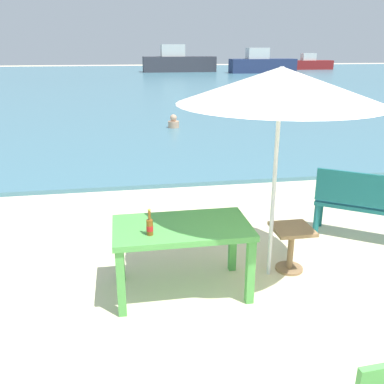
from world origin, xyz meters
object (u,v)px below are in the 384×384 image
at_px(bench_teal_center, 362,201).
at_px(beer_bottle_amber, 150,226).
at_px(boat_barge, 311,64).
at_px(boat_fishing_trawler, 262,64).
at_px(boat_ferry, 178,62).
at_px(patio_umbrella, 281,86).
at_px(side_table_wood, 291,242).
at_px(picnic_table_green, 182,235).
at_px(swimmer_person, 174,122).

bearing_deg(bench_teal_center, beer_bottle_amber, -160.11).
height_order(bench_teal_center, boat_barge, boat_barge).
distance_m(boat_barge, boat_fishing_trawler, 8.87).
relative_size(beer_bottle_amber, boat_barge, 0.06).
bearing_deg(boat_ferry, beer_bottle_amber, -98.42).
xyz_separation_m(patio_umbrella, side_table_wood, (0.27, 0.05, -1.76)).
distance_m(picnic_table_green, swimmer_person, 9.16).
relative_size(patio_umbrella, boat_ferry, 0.33).
bearing_deg(picnic_table_green, boat_ferry, 82.03).
xyz_separation_m(patio_umbrella, bench_teal_center, (1.52, 0.70, -1.58)).
bearing_deg(boat_ferry, swimmer_person, -98.32).
relative_size(patio_umbrella, boat_barge, 0.50).
xyz_separation_m(beer_bottle_amber, side_table_wood, (1.64, 0.40, -0.50)).
xyz_separation_m(swimmer_person, boat_barge, (19.14, 31.82, 0.44)).
xyz_separation_m(beer_bottle_amber, patio_umbrella, (1.37, 0.35, 1.26)).
distance_m(patio_umbrella, boat_barge, 45.06).
distance_m(bench_teal_center, boat_barge, 43.77).
bearing_deg(side_table_wood, patio_umbrella, -169.51).
xyz_separation_m(picnic_table_green, boat_barge, (20.23, 40.91, 0.03)).
relative_size(picnic_table_green, swimmer_person, 3.41).
xyz_separation_m(beer_bottle_amber, boat_barge, (20.57, 41.08, -0.17)).
distance_m(swimmer_person, boat_barge, 37.14).
bearing_deg(boat_fishing_trawler, side_table_wood, -108.12).
relative_size(swimmer_person, boat_barge, 0.09).
relative_size(beer_bottle_amber, swimmer_person, 0.65).
height_order(bench_teal_center, swimmer_person, bench_teal_center).
bearing_deg(boat_fishing_trawler, picnic_table_green, -109.88).
relative_size(beer_bottle_amber, patio_umbrella, 0.12).
distance_m(picnic_table_green, boat_ferry, 39.21).
bearing_deg(bench_teal_center, boat_barge, 66.17).
height_order(picnic_table_green, boat_barge, boat_barge).
bearing_deg(bench_teal_center, boat_ferry, 85.65).
distance_m(side_table_wood, boat_ferry, 38.83).
bearing_deg(side_table_wood, bench_teal_center, 27.48).
distance_m(picnic_table_green, boat_fishing_trawler, 38.11).
bearing_deg(side_table_wood, boat_ferry, 83.89).
relative_size(side_table_wood, swimmer_person, 1.32).
bearing_deg(boat_barge, bench_teal_center, -113.83).
distance_m(swimmer_person, boat_ferry, 30.07).
bearing_deg(picnic_table_green, swimmer_person, 83.15).
bearing_deg(picnic_table_green, side_table_wood, 9.53).
height_order(picnic_table_green, side_table_wood, picnic_table_green).
xyz_separation_m(boat_ferry, boat_fishing_trawler, (7.52, -2.99, -0.11)).
height_order(side_table_wood, bench_teal_center, bench_teal_center).
xyz_separation_m(bench_teal_center, boat_fishing_trawler, (10.41, 34.97, 0.35)).
xyz_separation_m(beer_bottle_amber, bench_teal_center, (2.88, 1.04, -0.31)).
relative_size(beer_bottle_amber, boat_ferry, 0.04).
distance_m(patio_umbrella, bench_teal_center, 2.30).
bearing_deg(picnic_table_green, patio_umbrella, 9.27).
bearing_deg(boat_ferry, patio_umbrella, -96.51).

